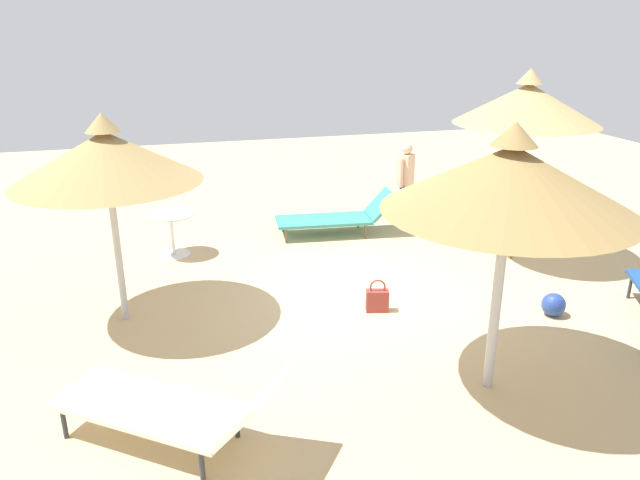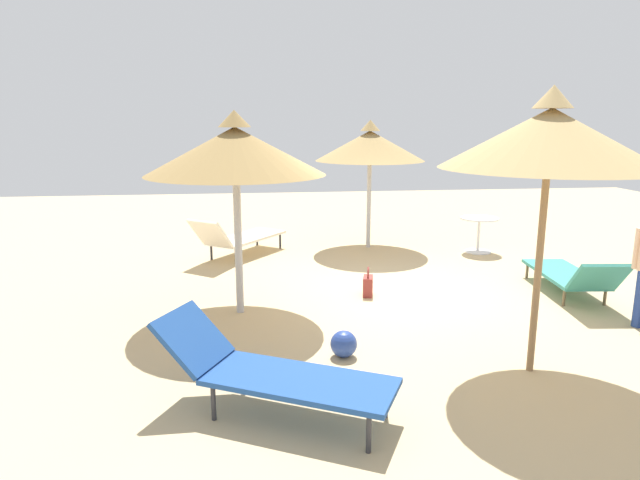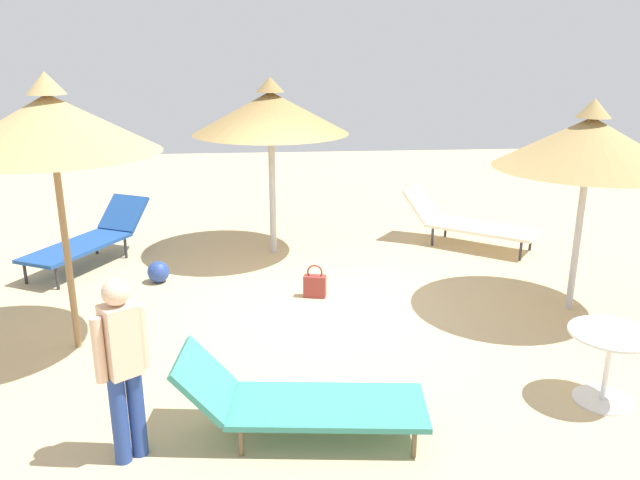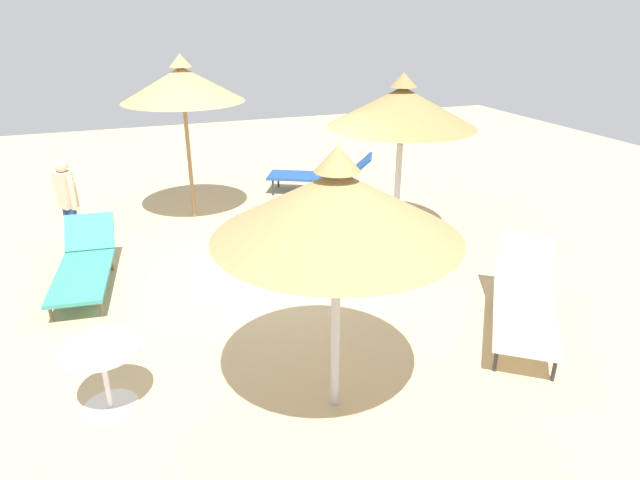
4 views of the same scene
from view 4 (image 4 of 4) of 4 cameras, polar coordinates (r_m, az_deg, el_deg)
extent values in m
cube|color=tan|center=(8.30, -4.31, -3.38)|extent=(24.00, 24.00, 0.10)
cylinder|color=#B2B2B7|center=(5.09, 1.63, -7.47)|extent=(0.09, 0.09, 2.08)
cone|color=tan|center=(4.66, 1.77, 3.71)|extent=(2.19, 2.19, 0.60)
cone|color=tan|center=(4.54, 1.83, 8.47)|extent=(0.39, 0.39, 0.22)
cylinder|color=#B2B2B7|center=(9.16, 8.13, 6.63)|extent=(0.10, 0.10, 2.18)
cone|color=#997A47|center=(8.92, 8.53, 13.52)|extent=(2.36, 2.36, 0.62)
cone|color=#997A47|center=(8.87, 8.69, 16.14)|extent=(0.43, 0.43, 0.22)
cylinder|color=olive|center=(10.28, -13.47, 8.70)|extent=(0.07, 0.07, 2.41)
cone|color=tan|center=(10.07, -14.12, 15.43)|extent=(2.13, 2.13, 0.58)
cone|color=tan|center=(10.03, -14.34, 17.65)|extent=(0.38, 0.38, 0.22)
cube|color=teal|center=(8.12, -23.48, -3.44)|extent=(1.72, 0.87, 0.05)
cylinder|color=brown|center=(7.52, -21.82, -6.55)|extent=(0.04, 0.04, 0.25)
cylinder|color=brown|center=(7.64, -26.18, -6.87)|extent=(0.04, 0.04, 0.25)
cylinder|color=brown|center=(8.76, -20.83, -2.20)|extent=(0.04, 0.04, 0.25)
cylinder|color=brown|center=(8.86, -24.58, -2.53)|extent=(0.04, 0.04, 0.25)
cube|color=teal|center=(8.96, -22.83, 0.78)|extent=(0.51, 0.74, 0.47)
cube|color=silver|center=(6.85, 20.50, -7.34)|extent=(1.79, 1.59, 0.05)
cylinder|color=#2D2D33|center=(6.36, 23.18, -12.15)|extent=(0.04, 0.04, 0.31)
cylinder|color=#2D2D33|center=(6.30, 17.81, -11.65)|extent=(0.04, 0.04, 0.31)
cylinder|color=#2D2D33|center=(7.60, 22.33, -6.09)|extent=(0.04, 0.04, 0.31)
cylinder|color=#2D2D33|center=(7.55, 17.91, -5.62)|extent=(0.04, 0.04, 0.31)
cube|color=silver|center=(7.68, 20.51, -1.69)|extent=(0.78, 0.83, 0.53)
cube|color=#1E478C|center=(11.68, -1.23, 6.65)|extent=(1.38, 1.81, 0.05)
cylinder|color=#2D2D33|center=(11.58, -4.91, 5.45)|extent=(0.04, 0.04, 0.33)
cylinder|color=#2D2D33|center=(12.12, -4.36, 6.25)|extent=(0.04, 0.04, 0.33)
cylinder|color=#2D2D33|center=(11.38, 2.12, 5.20)|extent=(0.04, 0.04, 0.33)
cylinder|color=#2D2D33|center=(11.93, 2.37, 6.03)|extent=(0.04, 0.04, 0.33)
cube|color=#1E478C|center=(11.51, 4.13, 7.65)|extent=(0.84, 0.76, 0.49)
cylinder|color=navy|center=(9.63, -24.50, 1.09)|extent=(0.13, 0.13, 0.76)
cylinder|color=navy|center=(9.51, -24.04, 0.92)|extent=(0.13, 0.13, 0.76)
cube|color=beige|center=(9.37, -24.92, 4.76)|extent=(0.33, 0.32, 0.57)
sphere|color=beige|center=(9.27, -25.31, 7.02)|extent=(0.20, 0.20, 0.20)
cylinder|color=beige|center=(9.52, -25.45, 4.76)|extent=(0.09, 0.09, 0.52)
cylinder|color=beige|center=(9.24, -24.32, 4.44)|extent=(0.09, 0.09, 0.52)
cube|color=maroon|center=(8.34, -2.20, -1.70)|extent=(0.32, 0.21, 0.29)
torus|color=maroon|center=(8.27, -2.22, -0.47)|extent=(0.21, 0.07, 0.21)
cylinder|color=silver|center=(5.61, -21.88, -10.39)|extent=(0.76, 0.76, 0.02)
cylinder|color=silver|center=(5.80, -21.36, -13.31)|extent=(0.05, 0.05, 0.68)
cylinder|color=silver|center=(5.99, -20.90, -15.87)|extent=(0.53, 0.53, 0.02)
sphere|color=navy|center=(10.43, -2.08, 3.45)|extent=(0.30, 0.30, 0.30)
camera|label=1|loc=(10.01, 44.48, 16.37)|focal=33.56mm
camera|label=2|loc=(15.62, -5.60, 19.06)|focal=31.04mm
camera|label=3|loc=(9.46, -55.43, 10.60)|focal=35.01mm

